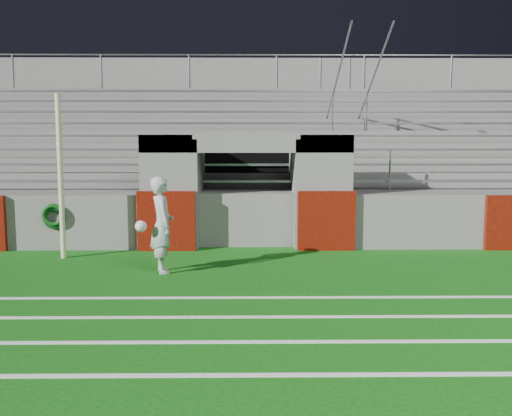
{
  "coord_description": "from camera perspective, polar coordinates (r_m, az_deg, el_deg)",
  "views": [
    {
      "loc": [
        0.07,
        -9.75,
        2.45
      ],
      "look_at": [
        0.2,
        1.8,
        1.1
      ],
      "focal_mm": 40.0,
      "sensor_mm": 36.0,
      "label": 1
    }
  ],
  "objects": [
    {
      "name": "ground",
      "position": [
        10.05,
        -1.04,
        -7.44
      ],
      "size": [
        90.0,
        90.0,
        0.0
      ],
      "primitive_type": "plane",
      "color": "#0E520D",
      "rests_on": "ground"
    },
    {
      "name": "field_post",
      "position": [
        12.56,
        -18.96,
        2.96
      ],
      "size": [
        0.11,
        0.11,
        3.43
      ],
      "primitive_type": "cylinder",
      "color": "beige",
      "rests_on": "ground"
    },
    {
      "name": "stadium_structure",
      "position": [
        17.74,
        -0.86,
        3.57
      ],
      "size": [
        26.0,
        8.48,
        5.42
      ],
      "color": "#62605D",
      "rests_on": "ground"
    },
    {
      "name": "goalkeeper_with_ball",
      "position": [
        10.79,
        -9.41,
        -1.66
      ],
      "size": [
        0.76,
        0.76,
        1.81
      ],
      "color": "#ADB2B7",
      "rests_on": "ground"
    },
    {
      "name": "hose_coil",
      "position": [
        13.51,
        -19.56,
        -0.8
      ],
      "size": [
        0.52,
        0.15,
        0.59
      ],
      "color": "#0B3918",
      "rests_on": "ground"
    }
  ]
}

